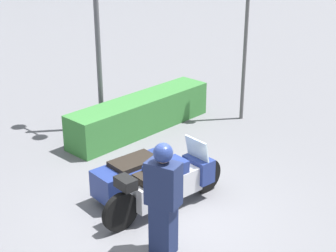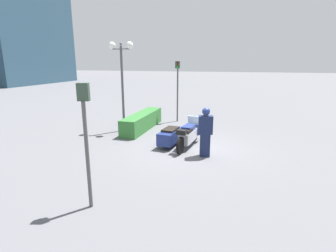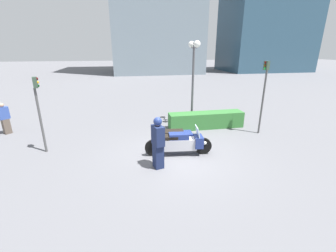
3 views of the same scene
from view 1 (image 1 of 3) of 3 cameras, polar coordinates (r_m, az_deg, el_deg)
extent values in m
plane|color=slate|center=(9.08, -0.37, -9.85)|extent=(160.00, 160.00, 0.00)
cylinder|color=black|center=(9.65, 4.24, -5.50)|extent=(0.68, 0.17, 0.67)
cylinder|color=black|center=(8.56, -5.29, -9.50)|extent=(0.68, 0.17, 0.67)
cylinder|color=black|center=(9.52, -4.03, -6.43)|extent=(0.53, 0.16, 0.52)
cube|color=#B7B7BC|center=(9.01, -0.22, -6.72)|extent=(1.42, 0.56, 0.45)
cube|color=navy|center=(8.85, -0.22, -4.88)|extent=(0.79, 0.47, 0.24)
cube|color=black|center=(8.68, -1.81, -5.62)|extent=(0.59, 0.45, 0.12)
cube|color=navy|center=(9.43, 3.40, -4.73)|extent=(0.38, 0.58, 0.44)
cube|color=silver|center=(9.21, 3.23, -2.52)|extent=(0.17, 0.54, 0.40)
sphere|color=white|center=(9.61, 4.48, -4.63)|extent=(0.18, 0.18, 0.18)
cube|color=navy|center=(9.48, -3.75, -5.54)|extent=(1.61, 0.77, 0.50)
sphere|color=navy|center=(9.83, -0.66, -4.24)|extent=(0.47, 0.48, 0.47)
cube|color=black|center=(9.35, -3.79, -3.97)|extent=(0.91, 0.60, 0.09)
cube|color=black|center=(8.37, -4.71, -6.31)|extent=(0.28, 0.39, 0.18)
cube|color=#192347|center=(7.96, -0.51, -11.28)|extent=(0.38, 0.42, 0.86)
cube|color=#192347|center=(7.56, -0.53, -6.41)|extent=(0.42, 0.56, 0.68)
sphere|color=tan|center=(7.35, -0.54, -3.28)|extent=(0.23, 0.23, 0.23)
sphere|color=navy|center=(7.33, -0.54, -2.99)|extent=(0.29, 0.29, 0.29)
cube|color=#337033|center=(12.30, -3.03, 1.32)|extent=(3.95, 0.81, 0.83)
cylinder|color=#4C4C51|center=(12.03, -7.77, 9.02)|extent=(0.12, 0.12, 4.18)
cylinder|color=#4C4C4C|center=(12.82, 8.46, 7.25)|extent=(0.09, 0.09, 3.07)
camera|label=2|loc=(5.78, -94.39, -16.98)|focal=28.00mm
camera|label=3|loc=(4.55, 72.83, -5.27)|focal=24.00mm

